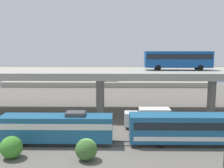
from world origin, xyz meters
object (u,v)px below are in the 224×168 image
at_px(service_truck_west, 148,117).
at_px(train_coach_lead, 215,128).
at_px(parked_car_2, 62,78).
at_px(parked_car_3, 81,78).
at_px(parked_car_4, 109,79).
at_px(transit_bus_on_overpass, 178,59).
at_px(train_locomotive, 51,127).
at_px(parked_car_1, 135,78).
at_px(parked_car_0, 127,77).

bearing_deg(service_truck_west, train_coach_lead, 138.01).
bearing_deg(parked_car_2, parked_car_3, 0.49).
distance_m(parked_car_2, parked_car_4, 14.68).
xyz_separation_m(transit_bus_on_overpass, service_truck_west, (-6.26, -9.29, -8.38)).
bearing_deg(service_truck_west, transit_bus_on_overpass, -123.97).
bearing_deg(train_locomotive, train_coach_lead, -180.00).
xyz_separation_m(train_locomotive, service_truck_west, (13.13, 6.78, -0.56)).
relative_size(service_truck_west, parked_car_2, 1.51).
xyz_separation_m(train_coach_lead, service_truck_west, (-7.53, 6.78, -0.53)).
distance_m(service_truck_west, parked_car_3, 45.46).
relative_size(transit_bus_on_overpass, parked_car_3, 2.56).
bearing_deg(train_coach_lead, service_truck_west, -41.99).
bearing_deg(parked_car_1, train_locomotive, -105.34).
xyz_separation_m(transit_bus_on_overpass, parked_car_4, (-13.18, 32.10, -7.71)).
xyz_separation_m(train_coach_lead, parked_car_0, (-8.99, 53.51, 0.14)).
bearing_deg(parked_car_1, parked_car_0, 131.42).
bearing_deg(transit_bus_on_overpass, parked_car_1, 98.85).
relative_size(transit_bus_on_overpass, parked_car_4, 2.56).
xyz_separation_m(transit_bus_on_overpass, parked_car_2, (-27.80, 33.38, -7.71)).
bearing_deg(service_truck_west, parked_car_2, -63.21).
relative_size(parked_car_0, parked_car_2, 0.99).
bearing_deg(service_truck_west, parked_car_3, -70.03).
height_order(train_coach_lead, service_truck_west, train_coach_lead).
bearing_deg(train_coach_lead, parked_car_4, -73.30).
height_order(transit_bus_on_overpass, parked_car_0, transit_bus_on_overpass).
distance_m(transit_bus_on_overpass, parked_car_4, 35.54).
distance_m(train_coach_lead, parked_car_3, 54.60).
xyz_separation_m(transit_bus_on_overpass, parked_car_0, (-7.72, 37.45, -7.71)).
bearing_deg(train_coach_lead, parked_car_0, -80.46).
height_order(transit_bus_on_overpass, parked_car_3, transit_bus_on_overpass).
relative_size(transit_bus_on_overpass, parked_car_1, 2.63).
xyz_separation_m(transit_bus_on_overpass, parked_car_3, (-21.78, 33.44, -7.71)).
distance_m(parked_car_1, parked_car_2, 22.43).
height_order(train_locomotive, parked_car_0, train_locomotive).
distance_m(train_locomotive, parked_car_3, 49.56).
bearing_deg(train_locomotive, parked_car_4, -97.35).
relative_size(parked_car_2, parked_car_4, 0.96).
bearing_deg(train_coach_lead, transit_bus_on_overpass, -85.47).
xyz_separation_m(parked_car_1, parked_car_3, (-16.35, -1.41, -0.00)).
bearing_deg(parked_car_2, train_coach_lead, -59.54).
distance_m(train_locomotive, parked_car_0, 54.77).
relative_size(train_locomotive, parked_car_1, 3.31).
bearing_deg(parked_car_4, transit_bus_on_overpass, -67.68).
bearing_deg(transit_bus_on_overpass, train_coach_lead, -85.47).
height_order(train_coach_lead, parked_car_4, train_coach_lead).
xyz_separation_m(train_coach_lead, parked_car_2, (-29.08, 49.45, 0.14)).
distance_m(train_locomotive, service_truck_west, 14.79).
distance_m(train_locomotive, parked_car_1, 52.79).
bearing_deg(parked_car_0, parked_car_1, -48.58).
relative_size(train_locomotive, service_truck_west, 2.22).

